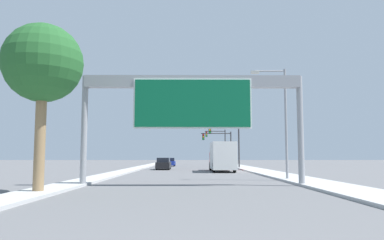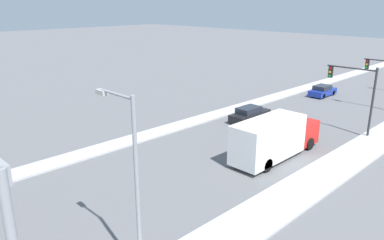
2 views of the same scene
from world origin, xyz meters
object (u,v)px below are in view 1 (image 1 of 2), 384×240
Objects in this scene: truck_box_primary at (222,157)px; palm_tree_foreground at (43,65)px; sign_gantry at (193,97)px; street_lamp_right at (281,114)px; traffic_light_far_intersection at (219,141)px; car_near_left at (164,164)px; traffic_light_mid_block at (221,142)px; traffic_light_near_intersection at (229,138)px; car_near_right at (170,162)px.

palm_tree_foreground reaches higher than truck_box_primary.
sign_gantry is 1.63× the size of street_lamp_right.
traffic_light_far_intersection is at bearing 76.82° from palm_tree_foreground.
traffic_light_mid_block reaches higher than car_near_left.
traffic_light_far_intersection reaches higher than truck_box_primary.
car_near_left is 25.73m from traffic_light_far_intersection.
palm_tree_foreground is (-12.55, -34.59, 1.92)m from traffic_light_near_intersection.
truck_box_primary is (7.00, -21.49, 0.98)m from car_near_right.
palm_tree_foreground is (-12.27, -44.59, 2.16)m from traffic_light_mid_block.
sign_gantry reaches higher than truck_box_primary.
truck_box_primary is (3.50, 20.19, -3.60)m from sign_gantry.
traffic_light_near_intersection reaches higher than car_near_left.
street_lamp_right is at bearing 34.40° from palm_tree_foreground.
palm_tree_foreground is at bearing -113.51° from truck_box_primary.
car_near_right is (-3.50, 41.68, -4.58)m from sign_gantry.
sign_gantry is at bearing 31.69° from palm_tree_foreground.
traffic_light_near_intersection is (8.83, -11.55, 3.55)m from car_near_right.
truck_box_primary reaches higher than car_near_left.
sign_gantry is 8.19m from street_lamp_right.
palm_tree_foreground is at bearing -103.18° from traffic_light_far_intersection.
car_near_left is at bearing 83.12° from palm_tree_foreground.
street_lamp_right reaches higher than traffic_light_mid_block.
street_lamp_right is at bearing -78.80° from truck_box_primary.
palm_tree_foreground reaches higher than traffic_light_near_intersection.
traffic_light_mid_block is at bearing 74.61° from palm_tree_foreground.
traffic_light_far_intersection is (9.06, 8.45, 3.85)m from car_near_right.
street_lamp_right is (6.52, 4.95, -0.41)m from sign_gantry.
traffic_light_mid_block is 0.85× the size of traffic_light_far_intersection.
car_near_left is 0.53× the size of truck_box_primary.
car_near_left is 0.58× the size of street_lamp_right.
truck_box_primary is at bearing -93.94° from traffic_light_far_intersection.
car_near_right is at bearing 90.00° from car_near_left.
car_near_left is 31.51m from palm_tree_foreground.
car_near_left is at bearing -156.85° from traffic_light_near_intersection.
traffic_light_near_intersection is 0.77× the size of street_lamp_right.
traffic_light_near_intersection is at bearing -90.66° from traffic_light_far_intersection.
car_near_right is 0.52× the size of street_lamp_right.
street_lamp_right is (0.96, -45.18, 0.33)m from traffic_light_far_intersection.
palm_tree_foreground reaches higher than traffic_light_mid_block.
car_near_right is at bearing 94.80° from sign_gantry.
traffic_light_far_intersection is at bearing 43.02° from car_near_right.
truck_box_primary is 1.44× the size of traffic_light_near_intersection.
street_lamp_right reaches higher than sign_gantry.
traffic_light_far_intersection is (2.06, 29.94, 2.86)m from truck_box_primary.
traffic_light_near_intersection is 0.77× the size of palm_tree_foreground.
car_near_left is 0.59× the size of palm_tree_foreground.
traffic_light_near_intersection is (8.83, 3.78, 3.50)m from car_near_left.
palm_tree_foreground is (-12.78, -54.59, 1.61)m from traffic_light_far_intersection.
traffic_light_near_intersection is at bearing 79.57° from truck_box_primary.
truck_box_primary is 15.86m from street_lamp_right.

